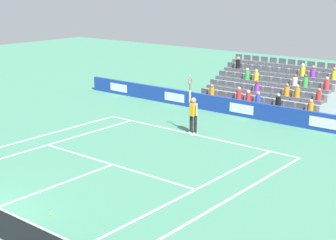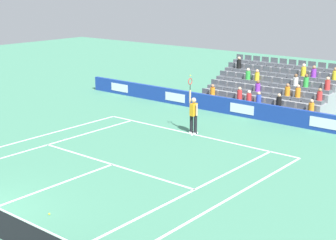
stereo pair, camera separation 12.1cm
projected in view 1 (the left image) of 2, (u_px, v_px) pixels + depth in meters
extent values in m
cube|color=white|center=(194.00, 134.00, 24.71)|extent=(10.97, 0.10, 0.01)
cube|color=white|center=(113.00, 164.00, 20.60)|extent=(8.23, 0.10, 0.01)
cube|color=white|center=(48.00, 188.00, 18.20)|extent=(0.10, 6.40, 0.01)
cube|color=white|center=(39.00, 147.00, 22.76)|extent=(0.10, 11.89, 0.01)
cube|color=white|center=(188.00, 193.00, 17.75)|extent=(0.10, 11.89, 0.01)
cube|color=white|center=(21.00, 141.00, 23.60)|extent=(0.10, 11.89, 0.01)
cube|color=white|center=(221.00, 204.00, 16.91)|extent=(0.10, 11.89, 0.01)
cube|color=white|center=(192.00, 135.00, 24.64)|extent=(0.10, 0.20, 0.01)
cube|color=#193899|center=(242.00, 108.00, 27.95)|extent=(23.25, 0.20, 0.90)
cube|color=white|center=(324.00, 123.00, 25.04)|extent=(1.49, 0.01, 0.51)
cube|color=white|center=(241.00, 109.00, 27.87)|extent=(1.49, 0.01, 0.51)
cube|color=white|center=(174.00, 97.00, 30.70)|extent=(1.49, 0.01, 0.51)
cube|color=white|center=(119.00, 88.00, 33.54)|extent=(1.49, 0.01, 0.51)
cylinder|color=black|center=(195.00, 125.00, 24.68)|extent=(0.16, 0.16, 0.90)
cylinder|color=black|center=(191.00, 124.00, 24.82)|extent=(0.16, 0.16, 0.90)
cube|color=white|center=(195.00, 133.00, 24.78)|extent=(0.12, 0.26, 0.08)
cube|color=white|center=(191.00, 132.00, 24.93)|extent=(0.12, 0.26, 0.08)
cube|color=orange|center=(193.00, 109.00, 24.56)|extent=(0.22, 0.36, 0.60)
sphere|color=#D3A884|center=(194.00, 100.00, 24.44)|extent=(0.24, 0.24, 0.24)
cylinder|color=#D3A884|center=(190.00, 96.00, 24.54)|extent=(0.09, 0.09, 0.62)
cylinder|color=#D3A884|center=(197.00, 110.00, 24.38)|extent=(0.09, 0.09, 0.56)
cylinder|color=black|center=(190.00, 87.00, 24.42)|extent=(0.04, 0.04, 0.28)
torus|color=red|center=(190.00, 81.00, 24.35)|extent=(0.03, 0.31, 0.31)
sphere|color=#D1E533|center=(190.00, 76.00, 24.28)|extent=(0.07, 0.07, 0.07)
cube|color=gray|center=(252.00, 109.00, 28.82)|extent=(7.44, 0.95, 0.42)
cube|color=#545960|center=(310.00, 113.00, 26.66)|extent=(0.48, 0.44, 0.20)
cube|color=#545960|center=(312.00, 108.00, 26.75)|extent=(0.48, 0.04, 0.30)
cube|color=#545960|center=(299.00, 111.00, 27.04)|extent=(0.48, 0.44, 0.20)
cube|color=#545960|center=(301.00, 106.00, 27.13)|extent=(0.48, 0.04, 0.30)
cube|color=#545960|center=(288.00, 110.00, 27.42)|extent=(0.48, 0.44, 0.20)
cube|color=#545960|center=(290.00, 104.00, 27.50)|extent=(0.48, 0.04, 0.30)
cube|color=#545960|center=(277.00, 108.00, 27.80)|extent=(0.48, 0.44, 0.20)
cube|color=#545960|center=(279.00, 103.00, 27.88)|extent=(0.48, 0.04, 0.30)
cube|color=#545960|center=(267.00, 106.00, 28.17)|extent=(0.48, 0.44, 0.20)
cube|color=#545960|center=(269.00, 101.00, 28.26)|extent=(0.48, 0.04, 0.30)
cube|color=#545960|center=(257.00, 105.00, 28.55)|extent=(0.48, 0.44, 0.20)
cube|color=#545960|center=(259.00, 100.00, 28.64)|extent=(0.48, 0.04, 0.30)
cube|color=#545960|center=(248.00, 103.00, 28.93)|extent=(0.48, 0.44, 0.20)
cube|color=#545960|center=(250.00, 98.00, 29.02)|extent=(0.48, 0.04, 0.30)
cube|color=#545960|center=(238.00, 101.00, 29.31)|extent=(0.48, 0.44, 0.20)
cube|color=#545960|center=(240.00, 97.00, 29.39)|extent=(0.48, 0.04, 0.30)
cube|color=#545960|center=(229.00, 100.00, 29.69)|extent=(0.48, 0.44, 0.20)
cube|color=#545960|center=(231.00, 95.00, 29.77)|extent=(0.48, 0.04, 0.30)
cube|color=#545960|center=(220.00, 98.00, 30.06)|extent=(0.48, 0.44, 0.20)
cube|color=#545960|center=(222.00, 94.00, 30.15)|extent=(0.48, 0.04, 0.30)
cube|color=#545960|center=(211.00, 97.00, 30.44)|extent=(0.48, 0.44, 0.20)
cube|color=#545960|center=(213.00, 92.00, 30.53)|extent=(0.48, 0.04, 0.30)
cube|color=#545960|center=(203.00, 96.00, 30.82)|extent=(0.48, 0.44, 0.20)
cube|color=#545960|center=(205.00, 91.00, 30.90)|extent=(0.48, 0.04, 0.30)
cube|color=gray|center=(261.00, 103.00, 29.48)|extent=(7.44, 0.95, 0.84)
cube|color=#545960|center=(318.00, 102.00, 27.27)|extent=(0.48, 0.44, 0.20)
cube|color=#545960|center=(320.00, 97.00, 27.35)|extent=(0.48, 0.04, 0.30)
cube|color=#545960|center=(307.00, 100.00, 27.65)|extent=(0.48, 0.44, 0.20)
cube|color=#545960|center=(309.00, 95.00, 27.73)|extent=(0.48, 0.04, 0.30)
cube|color=#545960|center=(296.00, 99.00, 28.02)|extent=(0.48, 0.44, 0.20)
cube|color=#545960|center=(298.00, 94.00, 28.11)|extent=(0.48, 0.04, 0.30)
cube|color=#545960|center=(286.00, 97.00, 28.40)|extent=(0.48, 0.44, 0.20)
cube|color=#545960|center=(288.00, 92.00, 28.49)|extent=(0.48, 0.04, 0.30)
cube|color=#545960|center=(276.00, 96.00, 28.78)|extent=(0.48, 0.44, 0.20)
cube|color=#545960|center=(278.00, 91.00, 28.86)|extent=(0.48, 0.04, 0.30)
cube|color=#545960|center=(266.00, 94.00, 29.16)|extent=(0.48, 0.44, 0.20)
cube|color=#545960|center=(268.00, 90.00, 29.24)|extent=(0.48, 0.04, 0.30)
cube|color=#545960|center=(256.00, 93.00, 29.53)|extent=(0.48, 0.44, 0.20)
cube|color=#545960|center=(258.00, 88.00, 29.62)|extent=(0.48, 0.04, 0.30)
cube|color=#545960|center=(247.00, 92.00, 29.91)|extent=(0.48, 0.44, 0.20)
cube|color=#545960|center=(249.00, 87.00, 30.00)|extent=(0.48, 0.04, 0.30)
cube|color=#545960|center=(238.00, 90.00, 30.29)|extent=(0.48, 0.44, 0.20)
cube|color=#545960|center=(240.00, 86.00, 30.38)|extent=(0.48, 0.04, 0.30)
cube|color=#545960|center=(229.00, 89.00, 30.67)|extent=(0.48, 0.44, 0.20)
cube|color=#545960|center=(231.00, 84.00, 30.75)|extent=(0.48, 0.04, 0.30)
cube|color=#545960|center=(220.00, 88.00, 31.05)|extent=(0.48, 0.44, 0.20)
cube|color=#545960|center=(222.00, 83.00, 31.13)|extent=(0.48, 0.04, 0.30)
cube|color=#545960|center=(212.00, 86.00, 31.42)|extent=(0.48, 0.44, 0.20)
cube|color=#545960|center=(214.00, 82.00, 31.51)|extent=(0.48, 0.04, 0.30)
cube|color=gray|center=(269.00, 96.00, 30.14)|extent=(7.44, 0.95, 1.26)
cube|color=#545960|center=(326.00, 91.00, 27.87)|extent=(0.48, 0.44, 0.20)
cube|color=#545960|center=(328.00, 86.00, 27.96)|extent=(0.48, 0.04, 0.30)
cube|color=#545960|center=(315.00, 90.00, 28.25)|extent=(0.48, 0.44, 0.20)
cube|color=#545960|center=(317.00, 85.00, 28.34)|extent=(0.48, 0.04, 0.30)
cube|color=#545960|center=(304.00, 89.00, 28.63)|extent=(0.48, 0.44, 0.20)
cube|color=#545960|center=(306.00, 84.00, 28.71)|extent=(0.48, 0.04, 0.30)
cube|color=#545960|center=(294.00, 87.00, 29.01)|extent=(0.48, 0.44, 0.20)
cube|color=#545960|center=(296.00, 82.00, 29.09)|extent=(0.48, 0.04, 0.30)
cube|color=#545960|center=(284.00, 86.00, 29.38)|extent=(0.48, 0.44, 0.20)
cube|color=#545960|center=(286.00, 81.00, 29.47)|extent=(0.48, 0.04, 0.30)
cube|color=#545960|center=(274.00, 85.00, 29.76)|extent=(0.48, 0.44, 0.20)
cube|color=#545960|center=(276.00, 80.00, 29.85)|extent=(0.48, 0.04, 0.30)
cube|color=#545960|center=(265.00, 83.00, 30.14)|extent=(0.48, 0.44, 0.20)
cube|color=#545960|center=(267.00, 79.00, 30.22)|extent=(0.48, 0.04, 0.30)
cube|color=#545960|center=(255.00, 82.00, 30.52)|extent=(0.48, 0.44, 0.20)
cube|color=#545960|center=(257.00, 78.00, 30.60)|extent=(0.48, 0.04, 0.30)
cube|color=#545960|center=(246.00, 81.00, 30.89)|extent=(0.48, 0.44, 0.20)
cube|color=#545960|center=(248.00, 76.00, 30.98)|extent=(0.48, 0.04, 0.30)
cube|color=#545960|center=(238.00, 80.00, 31.27)|extent=(0.48, 0.44, 0.20)
cube|color=#545960|center=(239.00, 75.00, 31.36)|extent=(0.48, 0.04, 0.30)
cube|color=#545960|center=(229.00, 79.00, 31.65)|extent=(0.48, 0.44, 0.20)
cube|color=#545960|center=(231.00, 74.00, 31.74)|extent=(0.48, 0.04, 0.30)
cube|color=#545960|center=(221.00, 78.00, 32.03)|extent=(0.48, 0.44, 0.20)
cube|color=#545960|center=(222.00, 73.00, 32.11)|extent=(0.48, 0.04, 0.30)
cube|color=gray|center=(277.00, 90.00, 30.80)|extent=(7.44, 0.95, 1.68)
cube|color=#545960|center=(333.00, 81.00, 28.48)|extent=(0.48, 0.44, 0.20)
cube|color=#545960|center=(335.00, 76.00, 28.56)|extent=(0.48, 0.04, 0.30)
cube|color=#545960|center=(322.00, 80.00, 28.85)|extent=(0.48, 0.44, 0.20)
cube|color=#545960|center=(324.00, 75.00, 28.94)|extent=(0.48, 0.04, 0.30)
cube|color=#545960|center=(312.00, 79.00, 29.23)|extent=(0.48, 0.44, 0.20)
cube|color=#545960|center=(314.00, 74.00, 29.32)|extent=(0.48, 0.04, 0.30)
cube|color=#545960|center=(302.00, 78.00, 29.61)|extent=(0.48, 0.44, 0.20)
cube|color=#545960|center=(304.00, 73.00, 29.70)|extent=(0.48, 0.04, 0.30)
cube|color=#545960|center=(292.00, 76.00, 29.99)|extent=(0.48, 0.44, 0.20)
cube|color=#545960|center=(294.00, 72.00, 30.07)|extent=(0.48, 0.04, 0.30)
cube|color=#545960|center=(282.00, 75.00, 30.37)|extent=(0.48, 0.44, 0.20)
cube|color=#545960|center=(284.00, 71.00, 30.45)|extent=(0.48, 0.04, 0.30)
cube|color=#545960|center=(273.00, 74.00, 30.74)|extent=(0.48, 0.44, 0.20)
cube|color=#545960|center=(275.00, 70.00, 30.83)|extent=(0.48, 0.04, 0.30)
cube|color=#545960|center=(264.00, 73.00, 31.12)|extent=(0.48, 0.44, 0.20)
cube|color=#545960|center=(265.00, 69.00, 31.21)|extent=(0.48, 0.04, 0.30)
cube|color=#545960|center=(255.00, 72.00, 31.50)|extent=(0.48, 0.44, 0.20)
cube|color=#545960|center=(256.00, 68.00, 31.59)|extent=(0.48, 0.04, 0.30)
cube|color=#545960|center=(246.00, 71.00, 31.88)|extent=(0.48, 0.44, 0.20)
cube|color=#545960|center=(248.00, 67.00, 31.96)|extent=(0.48, 0.04, 0.30)
cube|color=#545960|center=(237.00, 70.00, 32.26)|extent=(0.48, 0.44, 0.20)
cube|color=#545960|center=(239.00, 66.00, 32.34)|extent=(0.48, 0.04, 0.30)
cube|color=#545960|center=(229.00, 69.00, 32.63)|extent=(0.48, 0.44, 0.20)
cube|color=#545960|center=(231.00, 65.00, 32.72)|extent=(0.48, 0.04, 0.30)
cube|color=gray|center=(284.00, 84.00, 31.45)|extent=(7.44, 0.95, 2.10)
cube|color=#545960|center=(330.00, 71.00, 29.46)|extent=(0.48, 0.44, 0.20)
cube|color=#545960|center=(331.00, 66.00, 29.55)|extent=(0.48, 0.04, 0.30)
cube|color=#545960|center=(319.00, 69.00, 29.84)|extent=(0.48, 0.44, 0.20)
cube|color=#545960|center=(321.00, 65.00, 29.92)|extent=(0.48, 0.04, 0.30)
cube|color=#545960|center=(309.00, 68.00, 30.21)|extent=(0.48, 0.44, 0.20)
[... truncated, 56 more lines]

